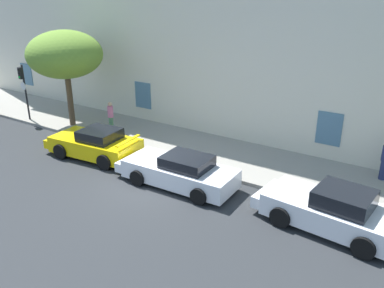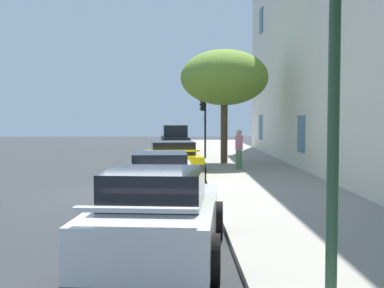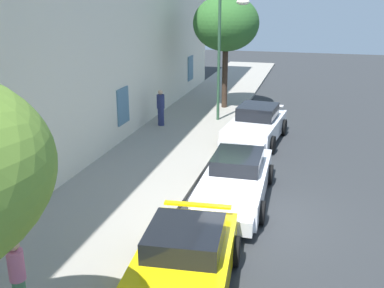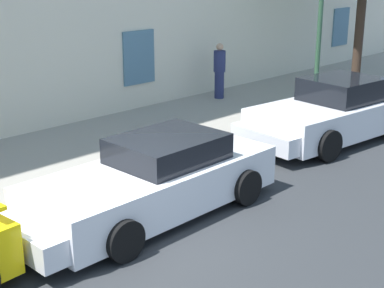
{
  "view_description": "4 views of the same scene",
  "coord_description": "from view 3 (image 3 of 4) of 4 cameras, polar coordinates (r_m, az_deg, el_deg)",
  "views": [
    {
      "loc": [
        9.31,
        -11.27,
        7.57
      ],
      "look_at": [
        1.11,
        1.41,
        1.54
      ],
      "focal_mm": 37.58,
      "sensor_mm": 36.0,
      "label": 1
    },
    {
      "loc": [
        15.5,
        1.19,
        2.39
      ],
      "look_at": [
        -0.33,
        1.55,
        1.48
      ],
      "focal_mm": 48.15,
      "sensor_mm": 36.0,
      "label": 2
    },
    {
      "loc": [
        -11.67,
        -1.41,
        5.95
      ],
      "look_at": [
        2.41,
        2.38,
        1.18
      ],
      "focal_mm": 42.57,
      "sensor_mm": 36.0,
      "label": 3
    },
    {
      "loc": [
        -5.06,
        -6.43,
        4.29
      ],
      "look_at": [
        2.53,
        1.2,
        0.8
      ],
      "focal_mm": 54.04,
      "sensor_mm": 36.0,
      "label": 4
    }
  ],
  "objects": [
    {
      "name": "street_lamp",
      "position": [
        21.64,
        4.55,
        13.27
      ],
      "size": [
        0.44,
        1.42,
        5.81
      ],
      "color": "#2D5138",
      "rests_on": "sidewalk"
    },
    {
      "name": "pedestrian_admiring",
      "position": [
        9.37,
        -21.0,
        -15.26
      ],
      "size": [
        0.42,
        0.42,
        1.62
      ],
      "color": "#4C7F59",
      "rests_on": "sidewalk"
    },
    {
      "name": "pedestrian_strolling",
      "position": [
        21.23,
        -3.94,
        4.6
      ],
      "size": [
        0.43,
        0.43,
        1.69
      ],
      "color": "navy",
      "rests_on": "sidewalk"
    },
    {
      "name": "sportscar_white_middle",
      "position": [
        19.37,
        7.87,
        2.08
      ],
      "size": [
        4.88,
        2.46,
        1.5
      ],
      "color": "white",
      "rests_on": "ground"
    },
    {
      "name": "sportscar_red_lead",
      "position": [
        9.56,
        -1.41,
        -15.77
      ],
      "size": [
        4.67,
        2.44,
        1.39
      ],
      "color": "yellow",
      "rests_on": "ground"
    },
    {
      "name": "ground_plane",
      "position": [
        13.18,
        7.38,
        -8.89
      ],
      "size": [
        80.0,
        80.0,
        0.0
      ],
      "primitive_type": "plane",
      "color": "#2B2D30"
    },
    {
      "name": "sidewalk",
      "position": [
        14.19,
        -9.39,
        -6.63
      ],
      "size": [
        60.0,
        4.06,
        0.14
      ],
      "primitive_type": "cube",
      "color": "gray",
      "rests_on": "ground"
    },
    {
      "name": "sportscar_yellow_flank",
      "position": [
        13.77,
        5.38,
        -4.87
      ],
      "size": [
        5.07,
        2.12,
        1.34
      ],
      "color": "white",
      "rests_on": "ground"
    },
    {
      "name": "tree_near_kerb",
      "position": [
        24.36,
        4.28,
        14.8
      ],
      "size": [
        3.42,
        3.42,
        5.87
      ],
      "color": "#38281E",
      "rests_on": "sidewalk"
    }
  ]
}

